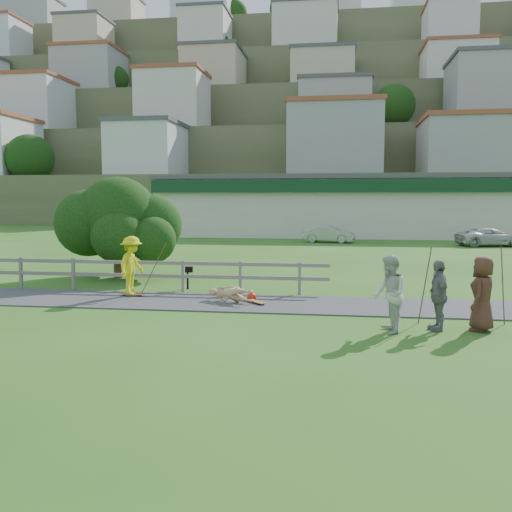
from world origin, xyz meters
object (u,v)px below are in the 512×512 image
Objects in this scene: spectator_b at (438,295)px; spectator_a at (389,294)px; bbq at (188,278)px; spectator_c at (482,294)px; tree at (119,237)px; car_white at (490,237)px; car_silver at (329,234)px; skater_fallen at (231,294)px; skater_rider at (132,268)px.

spectator_a is at bearing -79.34° from spectator_b.
spectator_c is at bearing -40.82° from bbq.
tree is at bearing -94.31° from spectator_c.
car_white is at bearing 43.51° from bbq.
car_white is (7.67, 26.14, -0.25)m from spectator_b.
tree is 6.37× the size of bbq.
bbq is at bearing 179.93° from car_silver.
car_silver is 22.95m from bbq.
spectator_c is at bearing -32.05° from tree.
skater_fallen is 25.10m from car_silver.
spectator_b is (9.07, -3.43, -0.08)m from skater_rider.
skater_fallen is 0.83× the size of spectator_a.
car_white is at bearing 44.14° from tree.
spectator_c is (10.11, -3.34, -0.04)m from skater_rider.
skater_rider is at bearing -123.82° from spectator_a.
tree is at bearing 36.73° from skater_rider.
tree reaches higher than skater_rider.
skater_rider is 1.22× the size of skater_fallen.
car_silver is 0.72× the size of tree.
car_white is at bearing 153.88° from spectator_a.
spectator_a is at bearing -100.62° from skater_fallen.
spectator_b is 27.24m from car_white.
bbq is at bearing -133.97° from spectator_b.
spectator_b is (1.19, 0.44, -0.07)m from spectator_a.
spectator_b reaches higher than car_white.
spectator_c is at bearing -160.01° from car_silver.
skater_rider reaches higher than car_silver.
skater_fallen is at bearing -133.68° from spectator_a.
spectator_a is 8.69m from bbq.
skater_fallen is 0.90× the size of spectator_b.
bbq is at bearing -138.99° from spectator_a.
spectator_c is (6.73, -2.74, 0.63)m from skater_fallen.
spectator_b is 27.97m from car_silver.
skater_rider is 4.92m from tree.
car_white is 5.53× the size of bbq.
skater_fallen is at bearing -174.40° from car_silver.
bbq is (-8.76, 5.21, -0.51)m from spectator_c.
spectator_b is 2.15× the size of bbq.
car_white is at bearing 154.13° from spectator_b.
skater_rider is at bearing 130.17° from car_white.
spectator_c is 28.03m from car_silver.
skater_fallen is 0.30× the size of tree.
spectator_c is at bearing -98.21° from skater_rider.
tree is (-10.06, 8.22, 0.72)m from spectator_a.
car_white is 0.87× the size of tree.
car_white is (6.62, 26.06, -0.29)m from spectator_c.
car_white is at bearing -26.29° from skater_rider.
skater_rider is 0.43× the size of car_white.
car_white reaches higher than car_silver.
car_silver is (5.90, 24.36, -0.34)m from skater_rider.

